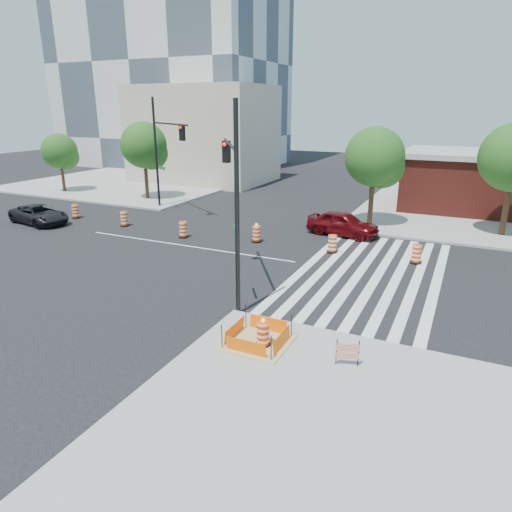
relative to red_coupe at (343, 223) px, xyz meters
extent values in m
plane|color=black|center=(-7.86, -6.28, -0.78)|extent=(120.00, 120.00, 0.00)
cube|color=gray|center=(10.14, 11.72, -0.71)|extent=(22.00, 22.00, 0.15)
cube|color=gray|center=(-25.86, 11.72, -0.71)|extent=(22.00, 22.00, 0.15)
cube|color=silver|center=(-0.06, -6.28, -0.77)|extent=(0.45, 13.50, 0.01)
cube|color=silver|center=(0.84, -6.28, -0.77)|extent=(0.45, 13.50, 0.01)
cube|color=silver|center=(1.74, -6.28, -0.77)|extent=(0.45, 13.50, 0.01)
cube|color=silver|center=(2.64, -6.28, -0.77)|extent=(0.45, 13.50, 0.01)
cube|color=silver|center=(3.54, -6.28, -0.77)|extent=(0.45, 13.50, 0.01)
cube|color=silver|center=(4.44, -6.28, -0.77)|extent=(0.45, 13.50, 0.01)
cube|color=silver|center=(5.34, -6.28, -0.77)|extent=(0.45, 13.50, 0.01)
cube|color=silver|center=(6.24, -6.28, -0.77)|extent=(0.45, 13.50, 0.01)
cube|color=silver|center=(-7.86, -6.28, -0.78)|extent=(14.00, 0.12, 0.01)
cube|color=tan|center=(1.14, -15.28, -0.61)|extent=(2.20, 2.20, 0.05)
cube|color=#FF6205|center=(1.14, -16.18, -0.36)|extent=(1.44, 0.02, 0.55)
cube|color=#FF6205|center=(1.14, -14.38, -0.36)|extent=(1.44, 0.02, 0.55)
cube|color=#FF6205|center=(0.24, -15.28, -0.36)|extent=(0.02, 1.44, 0.55)
cube|color=#FF6205|center=(2.04, -15.28, -0.36)|extent=(0.02, 1.44, 0.55)
cylinder|color=black|center=(0.24, -16.18, -0.18)|extent=(0.04, 0.04, 0.90)
cylinder|color=black|center=(2.04, -16.18, -0.18)|extent=(0.04, 0.04, 0.90)
cylinder|color=black|center=(0.24, -14.38, -0.18)|extent=(0.04, 0.04, 0.90)
cylinder|color=black|center=(2.04, -14.38, -0.18)|extent=(0.04, 0.04, 0.90)
cube|color=#C1AC93|center=(-19.86, 15.72, 4.22)|extent=(14.00, 10.00, 10.00)
imported|color=#4E060A|center=(0.00, 0.00, 0.00)|extent=(4.79, 2.45, 1.56)
imported|color=black|center=(-20.20, -6.15, -0.12)|extent=(5.08, 2.95, 1.33)
cylinder|color=black|center=(-0.69, -13.21, 3.40)|extent=(0.18, 0.18, 8.07)
cylinder|color=black|center=(-2.34, -10.67, 5.62)|extent=(3.39, 5.15, 0.12)
cube|color=black|center=(-3.49, -8.89, 5.12)|extent=(0.32, 0.28, 1.01)
sphere|color=#FF0C0C|center=(-3.49, -9.07, 5.47)|extent=(0.18, 0.18, 0.18)
cube|color=#0C591E|center=(-1.24, -12.36, 2.40)|extent=(0.69, 1.04, 0.25)
cylinder|color=black|center=(-15.86, 1.94, 3.60)|extent=(0.19, 0.19, 8.46)
cylinder|color=black|center=(-13.19, 0.23, 5.93)|extent=(5.41, 3.53, 0.13)
cube|color=black|center=(-11.32, -0.97, 5.40)|extent=(0.34, 0.30, 1.06)
sphere|color=#FF0C0C|center=(-11.32, -1.15, 5.77)|extent=(0.19, 0.19, 0.19)
cube|color=#0C591E|center=(-14.97, 1.37, 2.54)|extent=(1.09, 0.72, 0.26)
cylinder|color=black|center=(1.40, -15.42, -0.59)|extent=(0.53, 0.53, 0.09)
cylinder|color=#E53D04|center=(1.40, -15.42, -0.14)|extent=(0.43, 0.43, 0.85)
sphere|color=#FF990C|center=(1.40, -15.42, 0.35)|extent=(0.14, 0.14, 0.14)
cube|color=#E53D04|center=(4.30, -15.38, -0.01)|extent=(0.73, 0.26, 0.25)
cube|color=#E53D04|center=(4.30, -15.38, -0.29)|extent=(0.73, 0.26, 0.20)
cylinder|color=black|center=(3.98, -15.48, -0.19)|extent=(0.04, 0.04, 0.89)
cylinder|color=black|center=(4.62, -15.28, -0.19)|extent=(0.04, 0.04, 0.89)
cylinder|color=#382314|center=(-28.20, 3.51, 0.95)|extent=(0.28, 0.28, 3.47)
sphere|color=#1F4915|center=(-28.20, 3.51, 3.12)|extent=(3.25, 3.25, 3.25)
sphere|color=#1F4915|center=(-27.76, 3.78, 2.58)|extent=(2.39, 2.39, 2.39)
sphere|color=#1F4915|center=(-28.55, 3.34, 2.80)|extent=(2.17, 2.17, 2.17)
cylinder|color=#382314|center=(-18.78, 4.12, 1.32)|extent=(0.32, 0.32, 4.21)
sphere|color=#1F4915|center=(-18.78, 4.12, 3.95)|extent=(3.94, 3.94, 3.94)
sphere|color=#1F4915|center=(-18.28, 4.42, 3.29)|extent=(2.89, 2.89, 2.89)
sphere|color=#1F4915|center=(-19.17, 3.93, 3.56)|extent=(2.63, 2.63, 2.63)
cylinder|color=#382314|center=(1.05, 3.18, 1.32)|extent=(0.34, 0.34, 4.20)
sphere|color=#1F4915|center=(1.05, 3.18, 3.94)|extent=(3.94, 3.94, 3.94)
sphere|color=#1F4915|center=(1.58, 3.50, 3.29)|extent=(2.89, 2.89, 2.89)
sphere|color=#1F4915|center=(0.63, 2.97, 3.55)|extent=(2.62, 2.62, 2.62)
cylinder|color=#382314|center=(9.27, 4.02, 1.43)|extent=(0.36, 0.36, 4.43)
sphere|color=#1F4915|center=(8.82, 3.79, 3.79)|extent=(2.77, 2.77, 2.77)
cylinder|color=black|center=(-19.14, -3.85, -0.73)|extent=(0.60, 0.60, 0.10)
cylinder|color=#E53D04|center=(-19.14, -3.85, -0.23)|extent=(0.48, 0.48, 0.95)
cylinder|color=black|center=(-14.29, -4.15, -0.73)|extent=(0.60, 0.60, 0.10)
cylinder|color=#E53D04|center=(-14.29, -4.15, -0.23)|extent=(0.48, 0.48, 0.95)
cylinder|color=black|center=(-8.97, -4.83, -0.73)|extent=(0.60, 0.60, 0.10)
cylinder|color=#E53D04|center=(-8.97, -4.83, -0.23)|extent=(0.48, 0.48, 0.95)
cylinder|color=black|center=(-4.35, -3.75, -0.73)|extent=(0.60, 0.60, 0.10)
cylinder|color=#E53D04|center=(-4.35, -3.75, -0.23)|extent=(0.48, 0.48, 0.95)
sphere|color=#FF990C|center=(-4.35, -3.75, 0.32)|extent=(0.16, 0.16, 0.16)
cylinder|color=black|center=(0.44, -3.83, -0.73)|extent=(0.60, 0.60, 0.10)
cylinder|color=#E53D04|center=(0.44, -3.83, -0.23)|extent=(0.48, 0.48, 0.95)
cylinder|color=black|center=(4.98, -3.72, -0.73)|extent=(0.60, 0.60, 0.10)
cylinder|color=#E53D04|center=(4.98, -3.72, -0.23)|extent=(0.48, 0.48, 0.95)
camera|label=1|loc=(7.10, -28.01, 7.18)|focal=32.00mm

